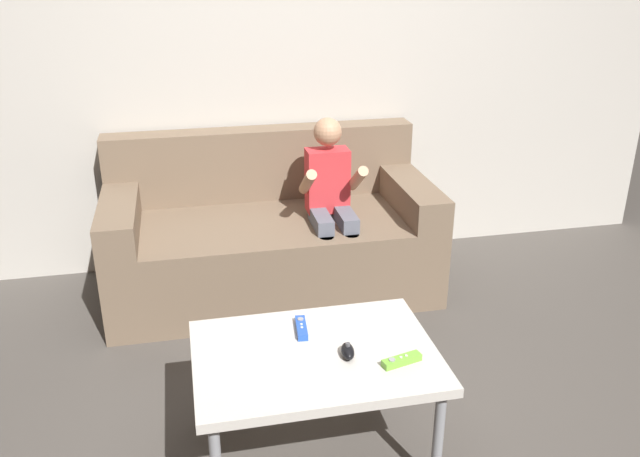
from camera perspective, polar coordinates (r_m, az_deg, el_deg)
wall_back at (r=3.67m, az=-2.58°, el=15.94°), size 4.44×0.05×2.50m
couch at (r=3.52m, az=-4.30°, el=-0.74°), size 1.67×0.80×0.80m
person_seated_on_couch at (r=3.32m, az=0.95°, el=2.49°), size 0.30×0.37×0.93m
coffee_table at (r=2.33m, az=-0.41°, el=-11.42°), size 0.83×0.59×0.43m
game_remote_blue_near_edge at (r=2.41m, az=-1.61°, el=-8.52°), size 0.05×0.14×0.03m
nunchuk_black at (r=2.27m, az=2.39°, el=-10.48°), size 0.05×0.09×0.05m
game_remote_lime_far_corner at (r=2.26m, az=7.02°, el=-11.17°), size 0.14×0.07×0.03m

